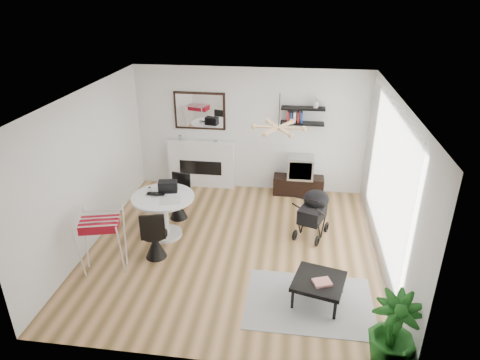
# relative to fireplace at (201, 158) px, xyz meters

# --- Properties ---
(floor) EXTENTS (5.00, 5.00, 0.00)m
(floor) POSITION_rel_fireplace_xyz_m (1.10, -2.42, -0.69)
(floor) COLOR brown
(floor) RESTS_ON ground
(ceiling) EXTENTS (5.00, 5.00, 0.00)m
(ceiling) POSITION_rel_fireplace_xyz_m (1.10, -2.42, 2.01)
(ceiling) COLOR white
(ceiling) RESTS_ON wall_back
(wall_back) EXTENTS (5.00, 0.00, 5.00)m
(wall_back) POSITION_rel_fireplace_xyz_m (1.10, 0.08, 0.66)
(wall_back) COLOR white
(wall_back) RESTS_ON floor
(wall_left) EXTENTS (0.00, 5.00, 5.00)m
(wall_left) POSITION_rel_fireplace_xyz_m (-1.40, -2.42, 0.66)
(wall_left) COLOR white
(wall_left) RESTS_ON floor
(wall_right) EXTENTS (0.00, 5.00, 5.00)m
(wall_right) POSITION_rel_fireplace_xyz_m (3.60, -2.42, 0.66)
(wall_right) COLOR white
(wall_right) RESTS_ON floor
(sheer_curtain) EXTENTS (0.04, 3.60, 2.60)m
(sheer_curtain) POSITION_rel_fireplace_xyz_m (3.50, -2.22, 0.66)
(sheer_curtain) COLOR white
(sheer_curtain) RESTS_ON wall_right
(fireplace) EXTENTS (1.50, 0.17, 2.16)m
(fireplace) POSITION_rel_fireplace_xyz_m (0.00, 0.00, 0.00)
(fireplace) COLOR white
(fireplace) RESTS_ON floor
(shelf_lower) EXTENTS (0.90, 0.25, 0.04)m
(shelf_lower) POSITION_rel_fireplace_xyz_m (2.20, -0.05, 0.91)
(shelf_lower) COLOR black
(shelf_lower) RESTS_ON wall_back
(shelf_upper) EXTENTS (0.90, 0.25, 0.04)m
(shelf_upper) POSITION_rel_fireplace_xyz_m (2.20, -0.05, 1.23)
(shelf_upper) COLOR black
(shelf_upper) RESTS_ON wall_back
(pendant_lamp) EXTENTS (0.90, 0.90, 0.10)m
(pendant_lamp) POSITION_rel_fireplace_xyz_m (1.80, -2.12, 1.46)
(pendant_lamp) COLOR tan
(pendant_lamp) RESTS_ON ceiling
(tv_console) EXTENTS (1.09, 0.38, 0.41)m
(tv_console) POSITION_rel_fireplace_xyz_m (2.20, -0.12, -0.48)
(tv_console) COLOR black
(tv_console) RESTS_ON floor
(crt_tv) EXTENTS (0.56, 0.49, 0.49)m
(crt_tv) POSITION_rel_fireplace_xyz_m (2.22, -0.13, -0.03)
(crt_tv) COLOR #B1B1B3
(crt_tv) RESTS_ON tv_console
(dining_table) EXTENTS (1.11, 1.11, 0.81)m
(dining_table) POSITION_rel_fireplace_xyz_m (-0.20, -2.19, -0.15)
(dining_table) COLOR white
(dining_table) RESTS_ON floor
(laptop) EXTENTS (0.35, 0.24, 0.03)m
(laptop) POSITION_rel_fireplace_xyz_m (-0.33, -2.20, 0.14)
(laptop) COLOR black
(laptop) RESTS_ON dining_table
(black_bag) EXTENTS (0.37, 0.26, 0.20)m
(black_bag) POSITION_rel_fireplace_xyz_m (-0.16, -1.99, 0.23)
(black_bag) COLOR black
(black_bag) RESTS_ON dining_table
(newspaper) EXTENTS (0.43, 0.38, 0.01)m
(newspaper) POSITION_rel_fireplace_xyz_m (-0.02, -2.34, 0.13)
(newspaper) COLOR white
(newspaper) RESTS_ON dining_table
(drinking_glass) EXTENTS (0.05, 0.05, 0.09)m
(drinking_glass) POSITION_rel_fireplace_xyz_m (-0.48, -2.06, 0.17)
(drinking_glass) COLOR white
(drinking_glass) RESTS_ON dining_table
(chair_far) EXTENTS (0.45, 0.46, 0.89)m
(chair_far) POSITION_rel_fireplace_xyz_m (-0.14, -1.50, -0.40)
(chair_far) COLOR black
(chair_far) RESTS_ON floor
(chair_near) EXTENTS (0.47, 0.48, 0.92)m
(chair_near) POSITION_rel_fireplace_xyz_m (-0.16, -2.88, -0.40)
(chair_near) COLOR black
(chair_near) RESTS_ON floor
(drying_rack) EXTENTS (0.80, 0.76, 0.99)m
(drying_rack) POSITION_rel_fireplace_xyz_m (-0.85, -3.33, -0.16)
(drying_rack) COLOR white
(drying_rack) RESTS_ON floor
(stroller) EXTENTS (0.70, 0.86, 0.94)m
(stroller) POSITION_rel_fireplace_xyz_m (2.47, -1.77, -0.28)
(stroller) COLOR black
(stroller) RESTS_ON floor
(rug) EXTENTS (1.84, 1.33, 0.01)m
(rug) POSITION_rel_fireplace_xyz_m (2.41, -3.69, -0.68)
(rug) COLOR #999999
(rug) RESTS_ON floor
(coffee_table) EXTENTS (0.85, 0.85, 0.36)m
(coffee_table) POSITION_rel_fireplace_xyz_m (2.53, -3.61, -0.35)
(coffee_table) COLOR black
(coffee_table) RESTS_ON rug
(magazines) EXTENTS (0.30, 0.27, 0.04)m
(magazines) POSITION_rel_fireplace_xyz_m (2.57, -3.69, -0.29)
(magazines) COLOR #E24138
(magazines) RESTS_ON coffee_table
(potted_plant) EXTENTS (0.74, 0.74, 1.03)m
(potted_plant) POSITION_rel_fireplace_xyz_m (3.35, -4.67, -0.17)
(potted_plant) COLOR #195518
(potted_plant) RESTS_ON floor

